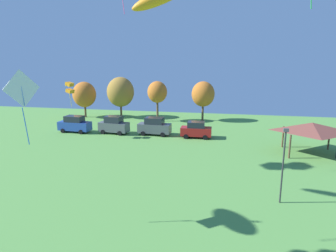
{
  "coord_description": "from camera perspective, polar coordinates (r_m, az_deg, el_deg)",
  "views": [
    {
      "loc": [
        3.64,
        1.48,
        10.48
      ],
      "look_at": [
        0.96,
        15.07,
        7.37
      ],
      "focal_mm": 32.0,
      "sensor_mm": 36.0,
      "label": 1
    }
  ],
  "objects": [
    {
      "name": "parked_car_second_from_left",
      "position": [
        43.45,
        -10.27,
        0.18
      ],
      "size": [
        4.4,
        2.31,
        2.53
      ],
      "rotation": [
        0.0,
        0.0,
        -0.11
      ],
      "color": "#4C5156",
      "rests_on": "ground"
    },
    {
      "name": "treeline_tree_1",
      "position": [
        54.77,
        -9.04,
        6.42
      ],
      "size": [
        4.86,
        4.86,
        7.34
      ],
      "color": "brown",
      "rests_on": "ground"
    },
    {
      "name": "light_post_1",
      "position": [
        23.32,
        21.1,
        -6.31
      ],
      "size": [
        0.36,
        0.2,
        5.69
      ],
      "color": "#2D2D33",
      "rests_on": "ground"
    },
    {
      "name": "treeline_tree_2",
      "position": [
        50.75,
        -2.05,
        6.45
      ],
      "size": [
        3.32,
        3.32,
        6.85
      ],
      "color": "brown",
      "rests_on": "ground"
    },
    {
      "name": "parked_car_third_from_left",
      "position": [
        42.0,
        -2.59,
        -0.08
      ],
      "size": [
        4.62,
        2.19,
        2.5
      ],
      "rotation": [
        0.0,
        0.0,
        -0.05
      ],
      "color": "#4C5156",
      "rests_on": "ground"
    },
    {
      "name": "park_pavilion",
      "position": [
        36.82,
        25.74,
        -0.2
      ],
      "size": [
        6.66,
        5.48,
        3.6
      ],
      "color": "brown",
      "rests_on": "ground"
    },
    {
      "name": "kite_flying_11",
      "position": [
        41.3,
        -18.21,
        6.94
      ],
      "size": [
        1.07,
        1.02,
        3.24
      ],
      "color": "orange"
    },
    {
      "name": "parked_car_leftmost",
      "position": [
        45.61,
        -17.36,
        0.33
      ],
      "size": [
        4.81,
        2.18,
        2.42
      ],
      "rotation": [
        0.0,
        0.0,
        -0.07
      ],
      "color": "#234299",
      "rests_on": "ground"
    },
    {
      "name": "treeline_tree_3",
      "position": [
        51.59,
        6.7,
        6.04
      ],
      "size": [
        3.92,
        3.92,
        6.77
      ],
      "color": "brown",
      "rests_on": "ground"
    },
    {
      "name": "parked_car_rightmost_in_row",
      "position": [
        40.65,
        5.38,
        -0.72
      ],
      "size": [
        4.14,
        2.06,
        2.22
      ],
      "rotation": [
        0.0,
        0.0,
        0.02
      ],
      "color": "maroon",
      "rests_on": "ground"
    },
    {
      "name": "treeline_tree_0",
      "position": [
        56.62,
        -15.64,
        5.78
      ],
      "size": [
        4.19,
        4.19,
        6.46
      ],
      "color": "brown",
      "rests_on": "ground"
    },
    {
      "name": "kite_flying_8",
      "position": [
        19.79,
        -26.04,
        6.0
      ],
      "size": [
        0.97,
        2.07,
        4.55
      ],
      "color": "white"
    }
  ]
}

